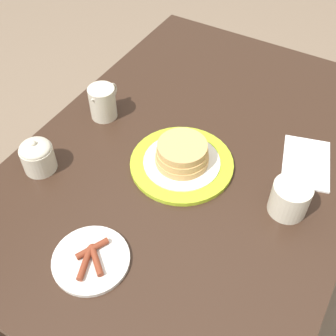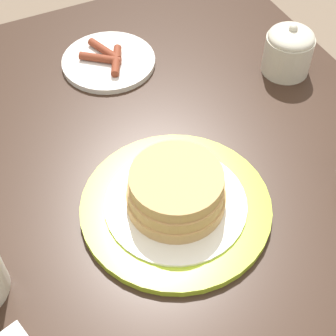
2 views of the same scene
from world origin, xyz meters
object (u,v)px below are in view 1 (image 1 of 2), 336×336
side_plate_bacon (91,259)px  napkin (306,163)px  coffee_mug (290,197)px  creamer_pitcher (103,101)px  pancake_plate (182,158)px  sugar_bowl (37,156)px

side_plate_bacon → napkin: 0.59m
coffee_mug → creamer_pitcher: (0.06, 0.56, 0.01)m
pancake_plate → sugar_bowl: (-0.19, 0.30, 0.02)m
side_plate_bacon → creamer_pitcher: bearing=32.3°
pancake_plate → napkin: pancake_plate is taller
pancake_plate → napkin: 0.32m
pancake_plate → coffee_mug: coffee_mug is taller
pancake_plate → creamer_pitcher: 0.29m
pancake_plate → creamer_pitcher: (0.06, 0.28, 0.02)m
side_plate_bacon → sugar_bowl: 0.31m
pancake_plate → coffee_mug: (0.00, -0.28, 0.02)m
side_plate_bacon → coffee_mug: (0.34, -0.31, 0.04)m
coffee_mug → napkin: coffee_mug is taller
coffee_mug → creamer_pitcher: size_ratio=1.02×
side_plate_bacon → napkin: (0.50, -0.31, -0.00)m
pancake_plate → side_plate_bacon: 0.34m
pancake_plate → coffee_mug: bearing=-89.2°
side_plate_bacon → sugar_bowl: sugar_bowl is taller
coffee_mug → sugar_bowl: sugar_bowl is taller
side_plate_bacon → creamer_pitcher: creamer_pitcher is taller
creamer_pitcher → sugar_bowl: bearing=175.1°
creamer_pitcher → napkin: (0.10, -0.56, -0.05)m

